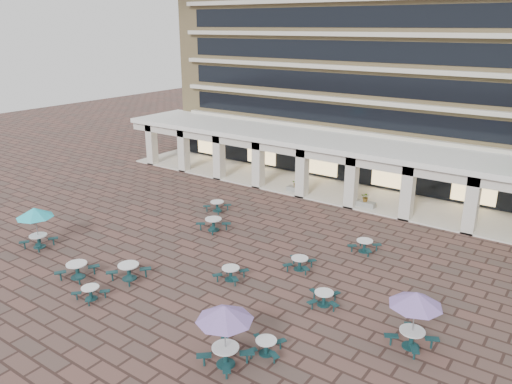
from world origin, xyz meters
TOP-DOWN VIEW (x-y plane):
  - ground at (0.00, 0.00)m, footprint 120.00×120.00m
  - apartment_building at (0.00, 25.47)m, footprint 40.00×15.50m
  - retail_arcade at (0.00, 14.80)m, footprint 42.00×6.60m
  - picnic_table_0 at (-5.16, -6.25)m, footprint 2.17×2.17m
  - picnic_table_1 at (-2.76, -4.74)m, footprint 1.99×1.99m
  - picnic_table_2 at (6.90, -5.80)m, footprint 1.78×1.78m
  - picnic_table_4 at (-10.43, -5.21)m, footprint 2.21×2.21m
  - picnic_table_5 at (-2.70, -7.25)m, footprint 1.50×1.50m
  - picnic_table_6 at (5.96, -7.31)m, footprint 2.32×2.32m
  - picnic_table_7 at (7.04, -1.01)m, footprint 1.93×1.93m
  - picnic_table_8 at (-5.49, 5.98)m, footprint 1.66×1.66m
  - picnic_table_9 at (1.76, -1.64)m, footprint 1.81×1.81m
  - picnic_table_10 at (4.16, 1.52)m, footprint 1.83×1.83m
  - picnic_table_11 at (11.65, -1.84)m, footprint 2.26×2.26m
  - picnic_table_12 at (-3.39, 3.05)m, footprint 2.05×2.05m
  - picnic_table_13 at (6.16, 5.79)m, footprint 1.74×1.74m
  - planter_left at (-2.91, 12.90)m, footprint 1.50×0.71m
  - planter_right at (3.10, 12.90)m, footprint 1.50×0.66m

SIDE VIEW (x-z plane):
  - ground at x=0.00m, z-range 0.00..0.00m
  - picnic_table_5 at x=-2.70m, z-range 0.06..0.73m
  - picnic_table_2 at x=6.90m, z-range 0.07..0.73m
  - picnic_table_7 at x=7.04m, z-range 0.07..0.77m
  - picnic_table_10 at x=4.16m, z-range 0.07..0.79m
  - picnic_table_9 at x=1.76m, z-range 0.07..0.79m
  - picnic_table_13 at x=6.16m, z-range 0.07..0.81m
  - picnic_table_8 at x=-5.49m, z-range 0.07..0.81m
  - planter_left at x=-2.91m, z-range -0.14..1.05m
  - planter_right at x=3.10m, z-range -0.14..1.08m
  - picnic_table_12 at x=-3.39m, z-range 0.08..0.91m
  - picnic_table_0 at x=-5.16m, z-range 0.08..0.92m
  - picnic_table_1 at x=-2.76m, z-range 0.08..0.93m
  - picnic_table_4 at x=-10.43m, z-range 0.89..3.45m
  - picnic_table_11 at x=11.65m, z-range 0.91..3.52m
  - picnic_table_6 at x=5.96m, z-range 0.94..3.62m
  - retail_arcade at x=0.00m, z-range 0.80..5.20m
  - apartment_building at x=0.00m, z-range 0.00..25.20m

